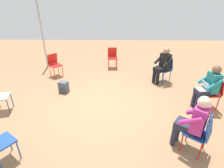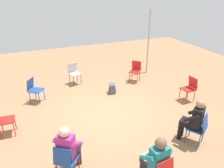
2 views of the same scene
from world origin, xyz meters
The scene contains 11 objects.
ground_plane centered at (0.00, 0.00, 0.00)m, with size 16.55×16.55×0.00m, color #99704C.
chair_northeast centered at (1.66, 1.95, 0.50)m, with size 0.58×0.58×0.85m.
chair_southwest centered at (-2.03, -1.97, 0.50)m, with size 0.58×0.58×0.85m.
chair_west centered at (-2.97, 0.22, 0.50)m, with size 0.46×0.43×0.85m.
chair_north centered at (0.07, 2.96, 0.50)m, with size 0.44×0.48×0.85m.
chair_northwest centered at (-1.63, 2.13, 0.50)m, with size 0.56×0.58×0.85m.
person_with_laptop centered at (0.09, 2.79, 0.69)m, with size 0.53×0.55×1.24m.
person_in_magenta centered at (1.56, 1.81, 0.69)m, with size 0.63×0.63×1.24m.
person_in_black centered at (-1.54, 1.99, 0.69)m, with size 0.63×0.63×1.24m.
backpack_near_laptop_user centered at (-0.72, -1.30, 0.16)m, with size 0.29×0.32×0.36m.
tent_pole_far centered at (-2.97, -2.62, 1.39)m, with size 0.07×0.07×2.78m, color #B2B2B7.
Camera 1 is at (4.19, 0.34, 2.76)m, focal length 28.00 mm.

